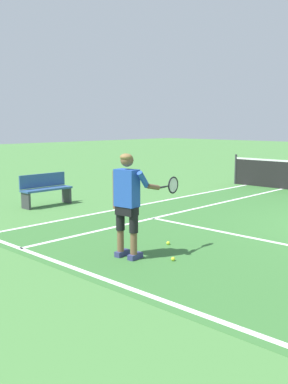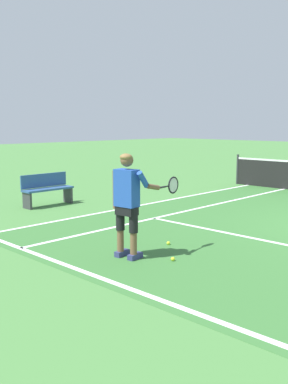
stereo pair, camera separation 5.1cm
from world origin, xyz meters
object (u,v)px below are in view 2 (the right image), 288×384
tennis_ball_near_feet (173,259)px  courtside_bench (47,189)px  tennis_ball_by_baseline (168,243)px  tennis_player (128,198)px

tennis_ball_near_feet → courtside_bench: (-5.57, 1.35, 0.42)m
tennis_ball_near_feet → tennis_ball_by_baseline: 0.95m
tennis_player → tennis_ball_near_feet: tennis_player is taller
courtside_bench → tennis_player: bearing=-19.3°
tennis_ball_near_feet → courtside_bench: size_ratio=0.05×
tennis_player → tennis_ball_near_feet: (0.64, 0.37, -0.96)m
tennis_player → tennis_ball_by_baseline: size_ratio=25.95×
tennis_ball_by_baseline → courtside_bench: 4.95m
tennis_player → tennis_ball_near_feet: 1.21m
tennis_ball_near_feet → courtside_bench: 5.74m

